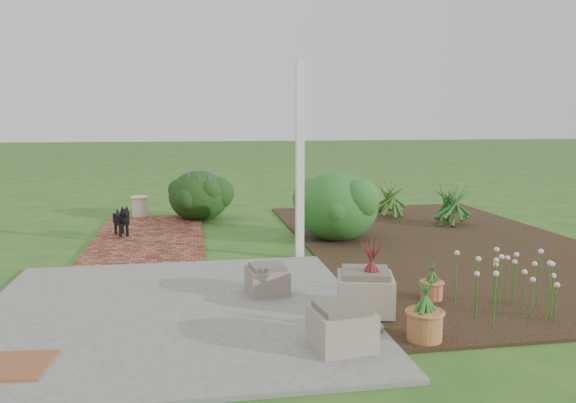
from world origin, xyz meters
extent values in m
plane|color=#22581B|center=(0.00, 0.00, 0.00)|extent=(80.00, 80.00, 0.00)
cube|color=#61625F|center=(-1.25, -1.75, 0.02)|extent=(3.50, 3.50, 0.04)
cube|color=#5A241C|center=(-1.70, 1.75, 0.02)|extent=(1.60, 3.50, 0.04)
cube|color=black|center=(2.50, 0.50, 0.01)|extent=(4.00, 7.00, 0.03)
cube|color=white|center=(0.30, 0.10, 1.25)|extent=(0.10, 0.10, 2.50)
cube|color=#7C6D5E|center=(0.05, -2.86, 0.19)|extent=(0.49, 0.49, 0.29)
cube|color=gray|center=(0.48, -2.11, 0.21)|extent=(0.61, 0.61, 0.33)
cube|color=#706354|center=(-0.33, -1.42, 0.17)|extent=(0.43, 0.43, 0.26)
cube|color=black|center=(-2.12, 1.79, 0.28)|extent=(0.27, 0.37, 0.15)
cylinder|color=black|center=(-2.12, 1.66, 0.12)|extent=(0.04, 0.04, 0.17)
cylinder|color=black|center=(-2.02, 1.70, 0.12)|extent=(0.04, 0.04, 0.17)
cylinder|color=black|center=(-2.22, 1.88, 0.12)|extent=(0.04, 0.04, 0.17)
cylinder|color=black|center=(-2.12, 1.92, 0.12)|extent=(0.04, 0.04, 0.17)
sphere|color=black|center=(-2.04, 1.60, 0.41)|extent=(0.14, 0.14, 0.14)
cone|color=black|center=(-2.19, 1.96, 0.39)|extent=(0.09, 0.12, 0.13)
cylinder|color=beige|center=(-1.99, 3.48, 0.22)|extent=(0.30, 0.30, 0.36)
ellipsoid|color=#1B4014|center=(1.05, 1.06, 0.54)|extent=(1.25, 1.25, 1.02)
cylinder|color=#985033|center=(0.52, -2.15, 0.17)|extent=(0.37, 0.37, 0.29)
cylinder|color=#B75F3E|center=(1.24, -1.85, 0.12)|extent=(0.27, 0.27, 0.18)
cylinder|color=#AA6439|center=(0.75, -2.81, 0.15)|extent=(0.36, 0.36, 0.24)
ellipsoid|color=black|center=(-0.93, 3.16, 0.45)|extent=(1.27, 1.27, 0.90)
camera|label=1|loc=(-1.06, -6.85, 1.78)|focal=35.00mm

